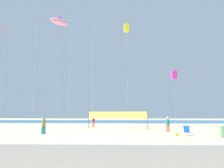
{
  "coord_description": "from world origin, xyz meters",
  "views": [
    {
      "loc": [
        2.49,
        -19.23,
        2.05
      ],
      "look_at": [
        1.49,
        7.68,
        5.51
      ],
      "focal_mm": 35.9,
      "sensor_mm": 36.0,
      "label": 1
    }
  ],
  "objects_px": {
    "beachgoer_maroon_shirt": "(93,121)",
    "trash_barrel": "(224,132)",
    "beachgoer_olive_shirt": "(44,125)",
    "beach_handbag": "(177,135)",
    "folding_beach_chair": "(187,131)",
    "beachgoer_teal_shirt": "(168,124)",
    "kite_pink_inflatable": "(60,22)",
    "kite_magenta_box": "(174,75)",
    "volleyball_net": "(117,116)",
    "kite_red_diamond": "(5,29)",
    "kite_yellow_box": "(126,28)"
  },
  "relations": [
    {
      "from": "beachgoer_maroon_shirt",
      "to": "trash_barrel",
      "type": "bearing_deg",
      "value": -67.93
    },
    {
      "from": "folding_beach_chair",
      "to": "kite_magenta_box",
      "type": "height_order",
      "value": "kite_magenta_box"
    },
    {
      "from": "trash_barrel",
      "to": "kite_magenta_box",
      "type": "relative_size",
      "value": 0.12
    },
    {
      "from": "trash_barrel",
      "to": "kite_pink_inflatable",
      "type": "xyz_separation_m",
      "value": [
        -17.5,
        12.26,
        14.94
      ]
    },
    {
      "from": "beachgoer_maroon_shirt",
      "to": "kite_pink_inflatable",
      "type": "height_order",
      "value": "kite_pink_inflatable"
    },
    {
      "from": "kite_pink_inflatable",
      "to": "trash_barrel",
      "type": "bearing_deg",
      "value": -35.0
    },
    {
      "from": "folding_beach_chair",
      "to": "beach_handbag",
      "type": "bearing_deg",
      "value": -130.45
    },
    {
      "from": "volleyball_net",
      "to": "beachgoer_maroon_shirt",
      "type": "bearing_deg",
      "value": 131.03
    },
    {
      "from": "beachgoer_teal_shirt",
      "to": "trash_barrel",
      "type": "distance_m",
      "value": 6.42
    },
    {
      "from": "beachgoer_olive_shirt",
      "to": "kite_magenta_box",
      "type": "relative_size",
      "value": 0.19
    },
    {
      "from": "beachgoer_maroon_shirt",
      "to": "folding_beach_chair",
      "type": "xyz_separation_m",
      "value": [
        9.83,
        -12.02,
        -0.39
      ]
    },
    {
      "from": "beachgoer_olive_shirt",
      "to": "trash_barrel",
      "type": "distance_m",
      "value": 16.12
    },
    {
      "from": "folding_beach_chair",
      "to": "volleyball_net",
      "type": "distance_m",
      "value": 10.3
    },
    {
      "from": "volleyball_net",
      "to": "kite_magenta_box",
      "type": "xyz_separation_m",
      "value": [
        8.33,
        4.24,
        5.94
      ]
    },
    {
      "from": "volleyball_net",
      "to": "beachgoer_olive_shirt",
      "type": "bearing_deg",
      "value": -134.78
    },
    {
      "from": "trash_barrel",
      "to": "beach_handbag",
      "type": "bearing_deg",
      "value": 159.62
    },
    {
      "from": "kite_pink_inflatable",
      "to": "folding_beach_chair",
      "type": "bearing_deg",
      "value": -35.98
    },
    {
      "from": "trash_barrel",
      "to": "beachgoer_teal_shirt",
      "type": "bearing_deg",
      "value": 122.99
    },
    {
      "from": "kite_red_diamond",
      "to": "kite_yellow_box",
      "type": "bearing_deg",
      "value": 12.77
    },
    {
      "from": "beachgoer_teal_shirt",
      "to": "kite_magenta_box",
      "type": "relative_size",
      "value": 0.2
    },
    {
      "from": "beachgoer_maroon_shirt",
      "to": "beach_handbag",
      "type": "height_order",
      "value": "beachgoer_maroon_shirt"
    },
    {
      "from": "beachgoer_olive_shirt",
      "to": "beachgoer_maroon_shirt",
      "type": "bearing_deg",
      "value": 137.71
    },
    {
      "from": "volleyball_net",
      "to": "beach_handbag",
      "type": "height_order",
      "value": "volleyball_net"
    },
    {
      "from": "kite_red_diamond",
      "to": "kite_pink_inflatable",
      "type": "height_order",
      "value": "kite_pink_inflatable"
    },
    {
      "from": "beach_handbag",
      "to": "folding_beach_chair",
      "type": "bearing_deg",
      "value": 8.43
    },
    {
      "from": "volleyball_net",
      "to": "kite_yellow_box",
      "type": "xyz_separation_m",
      "value": [
        1.39,
        4.01,
        13.15
      ]
    },
    {
      "from": "kite_yellow_box",
      "to": "kite_magenta_box",
      "type": "bearing_deg",
      "value": 1.88
    },
    {
      "from": "beachgoer_olive_shirt",
      "to": "kite_red_diamond",
      "type": "distance_m",
      "value": 16.73
    },
    {
      "from": "beachgoer_teal_shirt",
      "to": "kite_magenta_box",
      "type": "bearing_deg",
      "value": 179.66
    },
    {
      "from": "beachgoer_olive_shirt",
      "to": "kite_red_diamond",
      "type": "height_order",
      "value": "kite_red_diamond"
    },
    {
      "from": "volleyball_net",
      "to": "kite_red_diamond",
      "type": "distance_m",
      "value": 19.32
    },
    {
      "from": "kite_pink_inflatable",
      "to": "kite_magenta_box",
      "type": "bearing_deg",
      "value": 4.93
    },
    {
      "from": "beachgoer_teal_shirt",
      "to": "volleyball_net",
      "type": "height_order",
      "value": "volleyball_net"
    },
    {
      "from": "beachgoer_teal_shirt",
      "to": "kite_red_diamond",
      "type": "relative_size",
      "value": 0.12
    },
    {
      "from": "folding_beach_chair",
      "to": "beachgoer_olive_shirt",
      "type": "bearing_deg",
      "value": -143.2
    },
    {
      "from": "folding_beach_chair",
      "to": "kite_pink_inflatable",
      "type": "height_order",
      "value": "kite_pink_inflatable"
    },
    {
      "from": "trash_barrel",
      "to": "beach_handbag",
      "type": "relative_size",
      "value": 3.23
    },
    {
      "from": "beachgoer_maroon_shirt",
      "to": "kite_magenta_box",
      "type": "xyz_separation_m",
      "value": [
        11.82,
        0.24,
        6.72
      ]
    },
    {
      "from": "beachgoer_olive_shirt",
      "to": "kite_magenta_box",
      "type": "distance_m",
      "value": 20.15
    },
    {
      "from": "kite_magenta_box",
      "to": "beachgoer_maroon_shirt",
      "type": "bearing_deg",
      "value": -178.84
    },
    {
      "from": "beachgoer_maroon_shirt",
      "to": "folding_beach_chair",
      "type": "height_order",
      "value": "beachgoer_maroon_shirt"
    },
    {
      "from": "beachgoer_olive_shirt",
      "to": "volleyball_net",
      "type": "distance_m",
      "value": 9.91
    },
    {
      "from": "beachgoer_maroon_shirt",
      "to": "volleyball_net",
      "type": "xyz_separation_m",
      "value": [
        3.48,
        -4.0,
        0.78
      ]
    },
    {
      "from": "beachgoer_maroon_shirt",
      "to": "volleyball_net",
      "type": "height_order",
      "value": "volleyball_net"
    },
    {
      "from": "beachgoer_olive_shirt",
      "to": "beach_handbag",
      "type": "relative_size",
      "value": 5.3
    },
    {
      "from": "volleyball_net",
      "to": "kite_red_diamond",
      "type": "bearing_deg",
      "value": 179.17
    },
    {
      "from": "beachgoer_maroon_shirt",
      "to": "volleyball_net",
      "type": "distance_m",
      "value": 5.36
    },
    {
      "from": "beachgoer_teal_shirt",
      "to": "kite_pink_inflatable",
      "type": "relative_size",
      "value": 0.1
    },
    {
      "from": "beachgoer_maroon_shirt",
      "to": "trash_barrel",
      "type": "height_order",
      "value": "beachgoer_maroon_shirt"
    },
    {
      "from": "beachgoer_teal_shirt",
      "to": "beach_handbag",
      "type": "bearing_deg",
      "value": 17.88
    }
  ]
}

